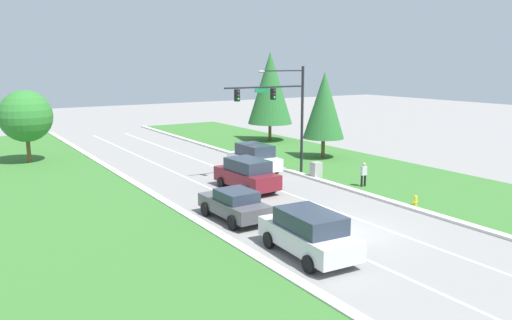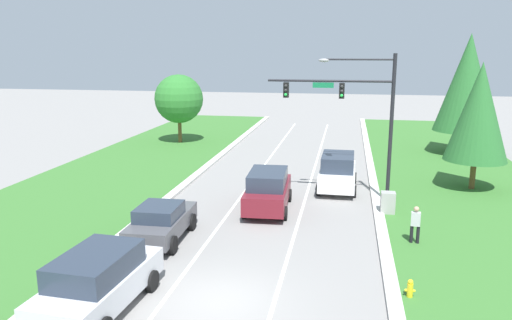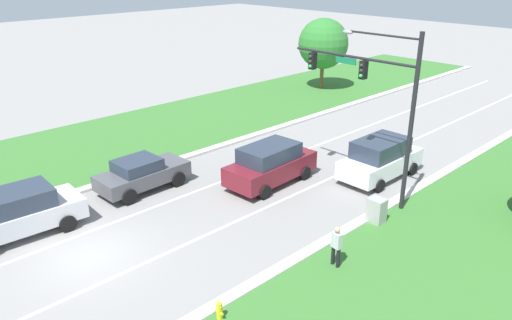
% 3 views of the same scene
% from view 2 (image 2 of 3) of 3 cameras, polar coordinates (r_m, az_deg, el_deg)
% --- Properties ---
extents(ground_plane, '(160.00, 160.00, 0.00)m').
position_cam_2_polar(ground_plane, '(17.09, -4.24, -15.76)').
color(ground_plane, gray).
extents(curb_strip_right, '(0.50, 90.00, 0.15)m').
position_cam_2_polar(curb_strip_right, '(16.69, 15.75, -16.68)').
color(curb_strip_right, beige).
rests_on(curb_strip_right, ground_plane).
extents(curb_strip_left, '(0.50, 90.00, 0.15)m').
position_cam_2_polar(curb_strip_left, '(19.16, -21.27, -13.11)').
color(curb_strip_left, beige).
rests_on(curb_strip_left, ground_plane).
extents(lane_stripe_inner_left, '(0.14, 81.00, 0.01)m').
position_cam_2_polar(lane_stripe_inner_left, '(17.59, -10.12, -15.05)').
color(lane_stripe_inner_left, white).
rests_on(lane_stripe_inner_left, ground_plane).
extents(lane_stripe_inner_right, '(0.14, 81.00, 0.01)m').
position_cam_2_polar(lane_stripe_inner_right, '(16.77, 1.98, -16.31)').
color(lane_stripe_inner_right, white).
rests_on(lane_stripe_inner_right, ground_plane).
extents(traffic_signal_mast, '(6.61, 0.41, 7.91)m').
position_cam_2_polar(traffic_signal_mast, '(26.70, 11.37, 6.11)').
color(traffic_signal_mast, black).
rests_on(traffic_signal_mast, ground_plane).
extents(silver_suv, '(2.51, 5.15, 1.96)m').
position_cam_2_polar(silver_suv, '(16.81, -17.57, -12.97)').
color(silver_suv, silver).
rests_on(silver_suv, ground_plane).
extents(white_suv, '(2.27, 4.95, 2.11)m').
position_cam_2_polar(white_suv, '(29.73, 9.31, -1.31)').
color(white_suv, white).
rests_on(white_suv, ground_plane).
extents(burgundy_suv, '(2.40, 5.06, 2.05)m').
position_cam_2_polar(burgundy_suv, '(25.61, 1.37, -3.43)').
color(burgundy_suv, maroon).
rests_on(burgundy_suv, ground_plane).
extents(graphite_sedan, '(2.18, 4.56, 1.64)m').
position_cam_2_polar(graphite_sedan, '(21.98, -10.76, -6.93)').
color(graphite_sedan, '#4C4C51').
rests_on(graphite_sedan, ground_plane).
extents(utility_cabinet, '(0.70, 0.60, 1.15)m').
position_cam_2_polar(utility_cabinet, '(25.87, 14.83, -4.80)').
color(utility_cabinet, '#9E9E99').
rests_on(utility_cabinet, ground_plane).
extents(pedestrian, '(0.40, 0.26, 1.69)m').
position_cam_2_polar(pedestrian, '(22.16, 17.76, -6.93)').
color(pedestrian, black).
rests_on(pedestrian, ground_plane).
extents(fire_hydrant, '(0.34, 0.20, 0.70)m').
position_cam_2_polar(fire_hydrant, '(17.75, 17.19, -13.95)').
color(fire_hydrant, gold).
rests_on(fire_hydrant, ground_plane).
extents(conifer_near_right_tree, '(4.63, 4.63, 9.31)m').
position_cam_2_polar(conifer_near_right_tree, '(41.74, 23.01, 8.12)').
color(conifer_near_right_tree, brown).
rests_on(conifer_near_right_tree, ground_plane).
extents(oak_near_left_tree, '(4.20, 4.20, 6.01)m').
position_cam_2_polar(oak_near_left_tree, '(44.04, -8.81, 6.91)').
color(oak_near_left_tree, brown).
rests_on(oak_near_left_tree, ground_plane).
extents(conifer_far_right_tree, '(3.53, 3.53, 7.43)m').
position_cam_2_polar(conifer_far_right_tree, '(31.23, 24.11, 5.02)').
color(conifer_far_right_tree, brown).
rests_on(conifer_far_right_tree, ground_plane).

